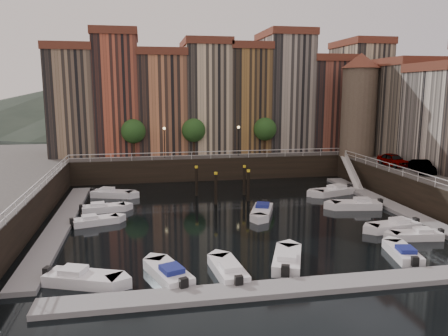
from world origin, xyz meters
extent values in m
plane|color=black|center=(0.00, 0.00, 0.00)|extent=(200.00, 200.00, 0.00)
cube|color=black|center=(0.00, 26.00, 1.50)|extent=(80.00, 20.00, 3.00)
cube|color=gray|center=(-16.20, -1.00, 0.17)|extent=(2.00, 28.00, 0.35)
cube|color=gray|center=(16.20, -1.00, 0.17)|extent=(2.00, 28.00, 0.35)
cube|color=gray|center=(0.00, -17.00, 0.17)|extent=(30.00, 2.00, 0.35)
cone|color=#2D382D|center=(-30.00, 110.00, 7.00)|extent=(80.00, 80.00, 14.00)
cone|color=#2D382D|center=(5.00, 110.00, 9.00)|extent=(100.00, 100.00, 18.00)
cone|color=#2D382D|center=(40.00, 110.00, 6.00)|extent=(70.00, 70.00, 12.00)
cube|color=#92775D|center=(-18.00, 23.50, 10.00)|extent=(6.00, 10.00, 14.00)
cube|color=brown|center=(-18.00, 23.50, 17.50)|extent=(6.30, 10.30, 1.00)
cube|color=#BD573B|center=(-12.10, 23.50, 11.00)|extent=(5.80, 10.00, 16.00)
cube|color=brown|center=(-12.10, 23.50, 19.50)|extent=(6.10, 10.30, 1.00)
cube|color=#CC7F53|center=(-5.95, 23.50, 9.75)|extent=(6.50, 10.00, 13.50)
cube|color=brown|center=(-5.95, 23.50, 17.00)|extent=(6.80, 10.30, 1.00)
cube|color=beige|center=(0.40, 23.50, 10.50)|extent=(6.20, 10.00, 15.00)
cube|color=brown|center=(0.40, 23.50, 18.50)|extent=(6.50, 10.30, 1.00)
cube|color=olive|center=(6.30, 23.50, 10.25)|extent=(5.60, 10.00, 14.50)
cube|color=brown|center=(6.30, 23.50, 18.00)|extent=(5.90, 10.30, 1.00)
cube|color=#AA9D8E|center=(12.30, 23.50, 11.25)|extent=(6.40, 10.00, 16.50)
cube|color=brown|center=(12.30, 23.50, 20.00)|extent=(6.70, 10.30, 1.00)
cube|color=brown|center=(18.50, 23.50, 9.50)|extent=(6.00, 10.00, 13.00)
cube|color=brown|center=(18.50, 23.50, 16.50)|extent=(6.30, 10.30, 1.00)
cube|color=#BDAB8A|center=(24.45, 23.50, 10.75)|extent=(5.90, 10.00, 15.50)
cube|color=brown|center=(24.45, 23.50, 19.00)|extent=(6.20, 10.30, 1.00)
cube|color=#776B5A|center=(26.50, 12.00, 9.00)|extent=(9.00, 8.00, 12.00)
cube|color=brown|center=(26.50, 12.00, 15.50)|extent=(9.30, 8.30, 1.00)
cylinder|color=#6B5B4C|center=(20.00, 14.50, 9.00)|extent=(4.60, 4.60, 12.00)
cone|color=brown|center=(20.00, 14.50, 15.80)|extent=(5.20, 5.20, 2.00)
cylinder|color=black|center=(-10.00, 18.20, 4.20)|extent=(0.30, 0.30, 2.40)
sphere|color=#1E4719|center=(-10.00, 18.20, 6.60)|extent=(3.20, 3.20, 3.20)
cylinder|color=black|center=(-2.00, 18.20, 4.20)|extent=(0.30, 0.30, 2.40)
sphere|color=#1E4719|center=(-2.00, 18.20, 6.60)|extent=(3.20, 3.20, 3.20)
cylinder|color=black|center=(8.00, 18.20, 4.20)|extent=(0.30, 0.30, 2.40)
sphere|color=#1E4719|center=(8.00, 18.20, 6.60)|extent=(3.20, 3.20, 3.20)
cylinder|color=black|center=(-6.00, 17.20, 5.00)|extent=(0.12, 0.12, 4.00)
sphere|color=#FFD88C|center=(-6.00, 17.20, 7.00)|extent=(0.36, 0.36, 0.36)
cylinder|color=black|center=(4.00, 17.20, 5.00)|extent=(0.12, 0.12, 4.00)
sphere|color=#FFD88C|center=(4.00, 17.20, 7.00)|extent=(0.36, 0.36, 0.36)
cube|color=white|center=(0.00, 16.00, 3.95)|extent=(36.00, 0.08, 0.08)
cube|color=white|center=(0.00, 16.00, 3.50)|extent=(36.00, 0.06, 0.06)
cube|color=white|center=(18.00, -1.00, 3.95)|extent=(0.08, 34.00, 0.08)
cube|color=white|center=(18.00, -1.00, 3.50)|extent=(0.06, 34.00, 0.06)
cube|color=white|center=(-18.00, -1.00, 3.95)|extent=(0.08, 34.00, 0.08)
cube|color=white|center=(-18.00, -1.00, 3.50)|extent=(0.06, 34.00, 0.06)
cube|color=white|center=(17.10, 10.00, 1.75)|extent=(2.78, 8.26, 2.81)
cube|color=white|center=(17.10, 10.00, 2.25)|extent=(1.93, 8.32, 3.65)
cylinder|color=black|center=(-1.36, 3.81, 1.50)|extent=(0.32, 0.32, 3.60)
cylinder|color=yellow|center=(-1.36, 3.81, 3.35)|extent=(0.36, 0.36, 0.25)
cylinder|color=black|center=(-2.90, 7.97, 1.50)|extent=(0.32, 0.32, 3.60)
cylinder|color=yellow|center=(-2.90, 7.97, 3.35)|extent=(0.36, 0.36, 0.25)
cylinder|color=black|center=(2.35, 4.58, 1.50)|extent=(0.32, 0.32, 3.60)
cylinder|color=yellow|center=(2.35, 4.58, 3.35)|extent=(0.36, 0.36, 0.25)
cylinder|color=black|center=(2.55, 7.37, 1.50)|extent=(0.32, 0.32, 3.60)
cylinder|color=yellow|center=(2.55, 7.37, 3.35)|extent=(0.36, 0.36, 0.25)
cube|color=white|center=(-12.67, -13.85, 0.32)|extent=(5.00, 3.35, 0.79)
cube|color=white|center=(-13.26, -13.62, 0.79)|extent=(1.84, 1.72, 0.53)
cube|color=black|center=(-14.94, -12.98, 0.58)|extent=(0.54, 0.63, 0.74)
cube|color=white|center=(-13.18, -1.12, 0.27)|extent=(4.24, 2.56, 0.68)
cube|color=white|center=(-13.70, -1.26, 0.68)|extent=(1.51, 1.39, 0.45)
cube|color=black|center=(-15.18, -1.68, 0.50)|extent=(0.43, 0.52, 0.63)
cube|color=white|center=(-12.83, 3.11, 0.28)|extent=(4.31, 2.11, 0.71)
cube|color=white|center=(-13.39, 3.04, 0.71)|extent=(1.45, 1.29, 0.47)
cube|color=black|center=(-14.98, 2.84, 0.52)|extent=(0.39, 0.51, 0.66)
cube|color=white|center=(-12.37, 9.15, 0.31)|extent=(4.92, 3.15, 0.78)
cube|color=white|center=(-12.97, 9.35, 0.78)|extent=(1.78, 1.65, 0.52)
cube|color=black|center=(-14.65, 9.92, 0.57)|extent=(0.51, 0.61, 0.73)
cube|color=white|center=(12.88, -9.98, 0.27)|extent=(4.12, 2.00, 0.67)
cube|color=white|center=(13.42, -10.05, 0.67)|extent=(1.38, 1.23, 0.45)
cube|color=black|center=(14.93, -10.23, 0.49)|extent=(0.37, 0.49, 0.63)
cube|color=white|center=(12.30, -7.62, 0.30)|extent=(4.61, 2.22, 0.76)
cube|color=white|center=(12.90, -7.55, 0.76)|extent=(1.55, 1.37, 0.50)
cube|color=black|center=(14.61, -7.35, 0.56)|extent=(0.41, 0.54, 0.71)
cube|color=white|center=(12.46, -0.46, 0.33)|extent=(5.03, 2.56, 0.82)
cube|color=white|center=(13.11, -0.56, 0.82)|extent=(1.71, 1.53, 0.55)
cube|color=black|center=(14.95, -0.84, 0.60)|extent=(0.46, 0.60, 0.76)
cube|color=white|center=(12.41, 5.73, 0.31)|extent=(4.74, 2.50, 0.77)
cube|color=white|center=(13.02, 5.84, 0.77)|extent=(1.63, 1.46, 0.51)
cube|color=black|center=(14.74, 6.14, 0.56)|extent=(0.44, 0.57, 0.72)
cube|color=white|center=(12.82, 5.65, 0.33)|extent=(5.12, 3.24, 0.82)
cube|color=white|center=(13.44, 5.85, 0.82)|extent=(1.85, 1.71, 0.54)
cube|color=black|center=(15.20, 6.43, 0.60)|extent=(0.53, 0.64, 0.76)
cube|color=white|center=(-7.42, -13.91, 0.31)|extent=(3.18, 4.85, 0.77)
cube|color=navy|center=(-7.21, -14.49, 0.77)|extent=(1.65, 1.77, 0.51)
cube|color=black|center=(-6.62, -16.13, 0.57)|extent=(0.61, 0.51, 0.72)
cube|color=white|center=(-3.53, -14.09, 0.30)|extent=(2.12, 4.53, 0.75)
cube|color=white|center=(-3.48, -14.68, 0.75)|extent=(1.33, 1.51, 0.50)
cube|color=black|center=(-3.31, -16.37, 0.55)|extent=(0.53, 0.40, 0.70)
cube|color=white|center=(0.85, -13.16, 0.32)|extent=(3.42, 5.05, 0.80)
cube|color=white|center=(0.61, -13.76, 0.80)|extent=(1.75, 1.87, 0.54)
cube|color=black|center=(-0.06, -15.46, 0.59)|extent=(0.64, 0.55, 0.75)
cube|color=white|center=(9.54, -13.31, 0.28)|extent=(2.36, 4.33, 0.70)
cube|color=navy|center=(9.43, -13.85, 0.70)|extent=(1.35, 1.50, 0.47)
cube|color=black|center=(9.12, -15.41, 0.51)|extent=(0.52, 0.41, 0.65)
imported|color=gray|center=(20.18, 5.77, 3.75)|extent=(2.24, 4.59, 1.51)
imported|color=gray|center=(20.81, 1.16, 3.70)|extent=(2.42, 4.47, 1.40)
cube|color=white|center=(2.34, -1.10, 0.31)|extent=(3.32, 4.89, 0.78)
cube|color=navy|center=(2.57, -0.52, 0.78)|extent=(1.69, 1.81, 0.52)
cube|color=black|center=(3.22, 1.12, 0.57)|extent=(0.62, 0.53, 0.73)
camera|label=1|loc=(-8.69, -40.53, 11.93)|focal=35.00mm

